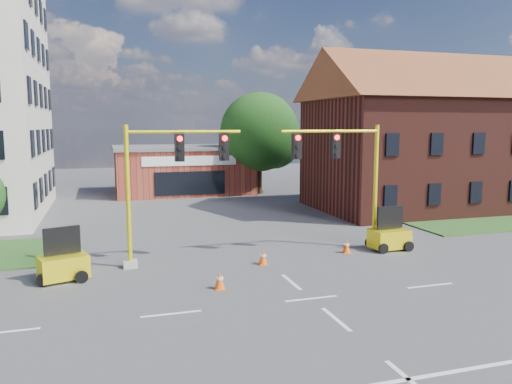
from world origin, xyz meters
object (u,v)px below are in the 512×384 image
(signal_mast_east, at_px, (346,172))
(trailer_east, at_px, (389,237))
(pickup_white, at_px, (384,206))
(trailer_west, at_px, (63,264))
(signal_mast_west, at_px, (166,177))

(signal_mast_east, relative_size, trailer_east, 2.97)
(pickup_white, bearing_deg, trailer_west, 102.85)
(pickup_white, bearing_deg, trailer_east, 140.46)
(signal_mast_east, distance_m, trailer_west, 13.46)
(signal_mast_west, xyz_separation_m, pickup_white, (15.30, 7.23, -3.16))
(signal_mast_west, height_order, trailer_east, signal_mast_west)
(signal_mast_west, bearing_deg, trailer_west, -166.16)
(pickup_white, bearing_deg, signal_mast_west, 105.22)
(signal_mast_east, relative_size, trailer_west, 2.94)
(trailer_west, bearing_deg, signal_mast_west, -4.45)
(signal_mast_east, height_order, trailer_east, signal_mast_east)
(trailer_west, bearing_deg, signal_mast_east, -13.63)
(trailer_west, xyz_separation_m, trailer_east, (15.24, 0.57, 0.01))
(signal_mast_west, distance_m, trailer_east, 11.42)
(signal_mast_west, height_order, signal_mast_east, same)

